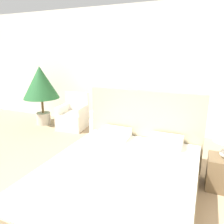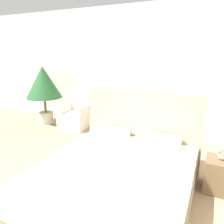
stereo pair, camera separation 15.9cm
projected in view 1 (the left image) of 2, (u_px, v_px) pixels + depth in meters
name	position (u px, v px, depth m)	size (l,w,h in m)	color
wall_back	(138.00, 70.00, 5.15)	(10.00, 0.06, 2.90)	silver
bed	(122.00, 178.00, 2.84)	(1.88, 2.19, 1.27)	#8C7A5B
armchair_near_window_left	(73.00, 118.00, 5.46)	(0.70, 0.74, 0.86)	silver
armchair_near_window_right	(109.00, 123.00, 5.09)	(0.66, 0.70, 0.86)	silver
potted_palm	(41.00, 84.00, 5.57)	(0.91, 0.91, 1.52)	beige
nightstand	(224.00, 173.00, 3.04)	(0.43, 0.39, 0.46)	brown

